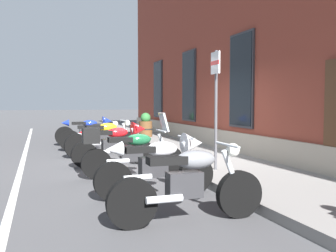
% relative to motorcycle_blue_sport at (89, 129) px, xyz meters
% --- Properties ---
extents(ground_plane, '(140.00, 140.00, 0.00)m').
position_rel_motorcycle_blue_sport_xyz_m(ground_plane, '(4.70, 1.09, -0.56)').
color(ground_plane, '#424244').
extents(sidewalk, '(28.22, 2.35, 0.15)m').
position_rel_motorcycle_blue_sport_xyz_m(sidewalk, '(4.70, 2.27, -0.48)').
color(sidewalk, slate).
rests_on(sidewalk, ground_plane).
extents(lane_stripe, '(28.22, 0.12, 0.01)m').
position_rel_motorcycle_blue_sport_xyz_m(lane_stripe, '(4.70, -2.11, -0.55)').
color(lane_stripe, silver).
rests_on(lane_stripe, ground_plane).
extents(motorcycle_blue_sport, '(0.62, 2.21, 1.02)m').
position_rel_motorcycle_blue_sport_xyz_m(motorcycle_blue_sport, '(0.00, 0.00, 0.00)').
color(motorcycle_blue_sport, black).
rests_on(motorcycle_blue_sport, ground_plane).
extents(motorcycle_black_naked, '(0.62, 2.15, 0.92)m').
position_rel_motorcycle_blue_sport_xyz_m(motorcycle_black_naked, '(1.70, -0.03, -0.08)').
color(motorcycle_black_naked, black).
rests_on(motorcycle_black_naked, ground_plane).
extents(motorcycle_yellow_naked, '(0.62, 2.22, 1.01)m').
position_rel_motorcycle_blue_sport_xyz_m(motorcycle_yellow_naked, '(3.08, 0.05, -0.06)').
color(motorcycle_yellow_naked, black).
rests_on(motorcycle_yellow_naked, ground_plane).
extents(motorcycle_red_sport, '(0.62, 2.01, 1.04)m').
position_rel_motorcycle_blue_sport_xyz_m(motorcycle_red_sport, '(4.68, 0.06, 0.01)').
color(motorcycle_red_sport, black).
rests_on(motorcycle_red_sport, ground_plane).
extents(motorcycle_green_touring, '(0.62, 2.12, 1.30)m').
position_rel_motorcycle_blue_sport_xyz_m(motorcycle_green_touring, '(6.16, -0.00, -0.01)').
color(motorcycle_green_touring, black).
rests_on(motorcycle_green_touring, ground_plane).
extents(motorcycle_white_sport, '(0.62, 2.03, 1.01)m').
position_rel_motorcycle_blue_sport_xyz_m(motorcycle_white_sport, '(7.85, 0.16, 0.00)').
color(motorcycle_white_sport, black).
rests_on(motorcycle_white_sport, ground_plane).
extents(motorcycle_grey_naked, '(0.62, 2.06, 0.99)m').
position_rel_motorcycle_blue_sport_xyz_m(motorcycle_grey_naked, '(9.28, 0.07, -0.07)').
color(motorcycle_grey_naked, black).
rests_on(motorcycle_grey_naked, ground_plane).
extents(parking_sign, '(0.36, 0.07, 2.41)m').
position_rel_motorcycle_blue_sport_xyz_m(parking_sign, '(6.69, 1.69, 1.15)').
color(parking_sign, '#4C4C51').
rests_on(parking_sign, sidewalk).
extents(barrel_planter, '(0.56, 0.56, 0.95)m').
position_rel_motorcycle_blue_sport_xyz_m(barrel_planter, '(-0.92, 2.33, 0.01)').
color(barrel_planter, brown).
rests_on(barrel_planter, sidewalk).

